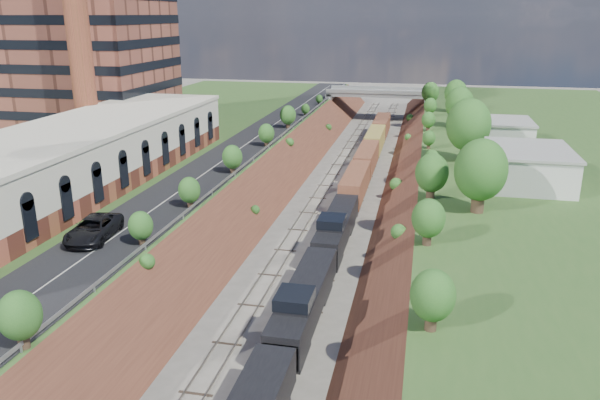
# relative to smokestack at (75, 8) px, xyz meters

# --- Properties ---
(platform_left) EXTENTS (44.00, 180.00, 5.00)m
(platform_left) POSITION_rel_smokestack_xyz_m (3.00, 4.00, -22.50)
(platform_left) COLOR #335724
(platform_left) RESTS_ON ground
(platform_right) EXTENTS (44.00, 180.00, 5.00)m
(platform_right) POSITION_rel_smokestack_xyz_m (69.00, 4.00, -22.50)
(platform_right) COLOR #335724
(platform_right) RESTS_ON ground
(embankment_left) EXTENTS (10.00, 180.00, 10.00)m
(embankment_left) POSITION_rel_smokestack_xyz_m (25.00, 4.00, -25.00)
(embankment_left) COLOR brown
(embankment_left) RESTS_ON ground
(embankment_right) EXTENTS (10.00, 180.00, 10.00)m
(embankment_right) POSITION_rel_smokestack_xyz_m (47.00, 4.00, -25.00)
(embankment_right) COLOR brown
(embankment_right) RESTS_ON ground
(rail_left_track) EXTENTS (1.58, 180.00, 0.18)m
(rail_left_track) POSITION_rel_smokestack_xyz_m (33.40, 4.00, -24.91)
(rail_left_track) COLOR gray
(rail_left_track) RESTS_ON ground
(rail_right_track) EXTENTS (1.58, 180.00, 0.18)m
(rail_right_track) POSITION_rel_smokestack_xyz_m (38.60, 4.00, -24.91)
(rail_right_track) COLOR gray
(rail_right_track) RESTS_ON ground
(road) EXTENTS (8.00, 180.00, 0.10)m
(road) POSITION_rel_smokestack_xyz_m (20.50, 4.00, -19.95)
(road) COLOR black
(road) RESTS_ON platform_left
(guardrail) EXTENTS (0.10, 171.00, 0.70)m
(guardrail) POSITION_rel_smokestack_xyz_m (24.60, 3.80, -19.45)
(guardrail) COLOR #99999E
(guardrail) RESTS_ON platform_left
(commercial_building) EXTENTS (14.30, 62.30, 7.00)m
(commercial_building) POSITION_rel_smokestack_xyz_m (8.00, -18.00, -16.49)
(commercial_building) COLOR brown
(commercial_building) RESTS_ON platform_left
(smokestack) EXTENTS (3.20, 3.20, 40.00)m
(smokestack) POSITION_rel_smokestack_xyz_m (0.00, 0.00, 0.00)
(smokestack) COLOR brown
(smokestack) RESTS_ON platform_left
(overpass) EXTENTS (24.50, 8.30, 7.40)m
(overpass) POSITION_rel_smokestack_xyz_m (36.00, 66.00, -20.08)
(overpass) COLOR gray
(overpass) RESTS_ON ground
(white_building_near) EXTENTS (9.00, 12.00, 4.00)m
(white_building_near) POSITION_rel_smokestack_xyz_m (59.50, -4.00, -18.00)
(white_building_near) COLOR silver
(white_building_near) RESTS_ON platform_right
(white_building_far) EXTENTS (8.00, 10.00, 3.60)m
(white_building_far) POSITION_rel_smokestack_xyz_m (59.00, 18.00, -18.20)
(white_building_far) COLOR silver
(white_building_far) RESTS_ON platform_right
(tree_right_large) EXTENTS (5.25, 5.25, 7.61)m
(tree_right_large) POSITION_rel_smokestack_xyz_m (53.00, -16.00, -15.62)
(tree_right_large) COLOR #473323
(tree_right_large) RESTS_ON platform_right
(tree_left_crest) EXTENTS (2.45, 2.45, 3.55)m
(tree_left_crest) POSITION_rel_smokestack_xyz_m (24.20, -36.00, -17.96)
(tree_left_crest) COLOR #473323
(tree_left_crest) RESTS_ON platform_left
(freight_train) EXTENTS (2.72, 110.37, 4.55)m
(freight_train) POSITION_rel_smokestack_xyz_m (38.60, -1.13, -22.63)
(freight_train) COLOR black
(freight_train) RESTS_ON ground
(suv) EXTENTS (4.10, 7.40, 1.96)m
(suv) POSITION_rel_smokestack_xyz_m (19.05, -31.16, -18.92)
(suv) COLOR black
(suv) RESTS_ON road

